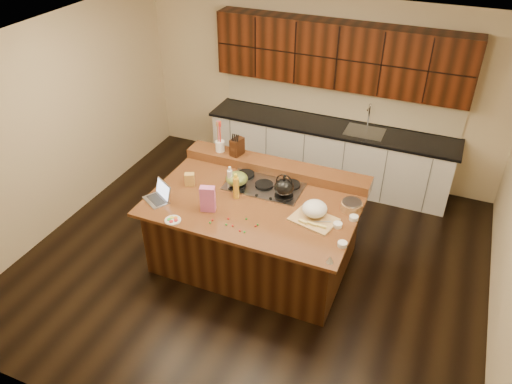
% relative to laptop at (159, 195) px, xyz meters
% --- Properties ---
extents(room, '(5.52, 5.02, 2.72)m').
position_rel_laptop_xyz_m(room, '(1.02, 0.42, 0.37)').
color(room, black).
rests_on(room, ground).
extents(island, '(2.40, 1.60, 0.92)m').
position_rel_laptop_xyz_m(island, '(1.02, 0.42, -0.51)').
color(island, black).
rests_on(island, ground).
extents(back_ledge, '(2.40, 0.30, 0.12)m').
position_rel_laptop_xyz_m(back_ledge, '(1.02, 1.12, 0.00)').
color(back_ledge, black).
rests_on(back_ledge, island).
extents(cooktop, '(0.92, 0.52, 0.05)m').
position_rel_laptop_xyz_m(cooktop, '(1.02, 0.72, -0.04)').
color(cooktop, gray).
rests_on(cooktop, island).
extents(back_counter, '(3.70, 0.66, 2.40)m').
position_rel_laptop_xyz_m(back_counter, '(1.32, 2.64, 0.01)').
color(back_counter, silver).
rests_on(back_counter, ground).
extents(kettle, '(0.25, 0.25, 0.21)m').
position_rel_laptop_xyz_m(kettle, '(1.32, 0.59, 0.09)').
color(kettle, black).
rests_on(kettle, cooktop).
extents(green_bowl, '(0.28, 0.28, 0.15)m').
position_rel_laptop_xyz_m(green_bowl, '(0.72, 0.59, 0.06)').
color(green_bowl, '#5B6D2B').
rests_on(green_bowl, cooktop).
extents(laptop, '(0.38, 0.36, 0.21)m').
position_rel_laptop_xyz_m(laptop, '(0.00, 0.00, 0.00)').
color(laptop, '#B7B7BC').
rests_on(laptop, island).
extents(oil_bottle, '(0.09, 0.09, 0.27)m').
position_rel_laptop_xyz_m(oil_bottle, '(0.80, 0.38, 0.08)').
color(oil_bottle, gold).
rests_on(oil_bottle, island).
extents(vinegar_bottle, '(0.07, 0.07, 0.25)m').
position_rel_laptop_xyz_m(vinegar_bottle, '(0.65, 0.53, 0.07)').
color(vinegar_bottle, silver).
rests_on(vinegar_bottle, island).
extents(wooden_tray, '(0.55, 0.45, 0.19)m').
position_rel_laptop_xyz_m(wooden_tray, '(1.75, 0.36, 0.03)').
color(wooden_tray, tan).
rests_on(wooden_tray, island).
extents(ramekin_a, '(0.11, 0.11, 0.04)m').
position_rel_laptop_xyz_m(ramekin_a, '(2.17, 0.01, -0.03)').
color(ramekin_a, white).
rests_on(ramekin_a, island).
extents(ramekin_b, '(0.11, 0.11, 0.04)m').
position_rel_laptop_xyz_m(ramekin_b, '(2.04, 0.31, -0.03)').
color(ramekin_b, white).
rests_on(ramekin_b, island).
extents(ramekin_c, '(0.12, 0.12, 0.04)m').
position_rel_laptop_xyz_m(ramekin_c, '(2.17, 0.50, -0.03)').
color(ramekin_c, white).
rests_on(ramekin_c, island).
extents(strainer_bowl, '(0.26, 0.26, 0.09)m').
position_rel_laptop_xyz_m(strainer_bowl, '(2.10, 0.67, -0.01)').
color(strainer_bowl, '#996B3F').
rests_on(strainer_bowl, island).
extents(kitchen_timer, '(0.09, 0.09, 0.07)m').
position_rel_laptop_xyz_m(kitchen_timer, '(2.12, -0.27, -0.02)').
color(kitchen_timer, silver).
rests_on(kitchen_timer, island).
extents(pink_bag, '(0.18, 0.13, 0.31)m').
position_rel_laptop_xyz_m(pink_bag, '(0.62, 0.03, 0.10)').
color(pink_bag, '#CB5F9F').
rests_on(pink_bag, island).
extents(candy_plate, '(0.18, 0.18, 0.01)m').
position_rel_laptop_xyz_m(candy_plate, '(0.35, -0.29, -0.05)').
color(candy_plate, white).
rests_on(candy_plate, island).
extents(package_box, '(0.13, 0.12, 0.16)m').
position_rel_laptop_xyz_m(package_box, '(0.17, 0.41, 0.02)').
color(package_box, gold).
rests_on(package_box, island).
extents(utensil_crock, '(0.13, 0.13, 0.14)m').
position_rel_laptop_xyz_m(utensil_crock, '(0.23, 1.12, 0.13)').
color(utensil_crock, white).
rests_on(utensil_crock, back_ledge).
extents(knife_block, '(0.15, 0.20, 0.22)m').
position_rel_laptop_xyz_m(knife_block, '(0.48, 1.12, 0.18)').
color(knife_block, black).
rests_on(knife_block, back_ledge).
extents(gumdrop_0, '(0.02, 0.02, 0.02)m').
position_rel_laptop_xyz_m(gumdrop_0, '(1.10, -0.18, -0.05)').
color(gumdrop_0, red).
rests_on(gumdrop_0, island).
extents(gumdrop_1, '(0.02, 0.02, 0.02)m').
position_rel_laptop_xyz_m(gumdrop_1, '(0.92, -0.14, -0.05)').
color(gumdrop_1, '#198C26').
rests_on(gumdrop_1, island).
extents(gumdrop_2, '(0.02, 0.02, 0.02)m').
position_rel_laptop_xyz_m(gumdrop_2, '(0.90, -0.04, -0.05)').
color(gumdrop_2, red).
rests_on(gumdrop_2, island).
extents(gumdrop_3, '(0.02, 0.02, 0.02)m').
position_rel_laptop_xyz_m(gumdrop_3, '(0.75, -0.18, -0.05)').
color(gumdrop_3, '#198C26').
rests_on(gumdrop_3, island).
extents(gumdrop_4, '(0.02, 0.02, 0.02)m').
position_rel_laptop_xyz_m(gumdrop_4, '(0.99, -0.13, -0.05)').
color(gumdrop_4, red).
rests_on(gumdrop_4, island).
extents(gumdrop_5, '(0.02, 0.02, 0.02)m').
position_rel_laptop_xyz_m(gumdrop_5, '(1.08, 0.04, -0.05)').
color(gumdrop_5, '#198C26').
rests_on(gumdrop_5, island).
extents(gumdrop_6, '(0.02, 0.02, 0.02)m').
position_rel_laptop_xyz_m(gumdrop_6, '(0.75, -0.12, -0.05)').
color(gumdrop_6, red).
rests_on(gumdrop_6, island).
extents(gumdrop_7, '(0.02, 0.02, 0.02)m').
position_rel_laptop_xyz_m(gumdrop_7, '(1.24, -0.01, -0.05)').
color(gumdrop_7, '#198C26').
rests_on(gumdrop_7, island).
extents(gumdrop_8, '(0.02, 0.02, 0.02)m').
position_rel_laptop_xyz_m(gumdrop_8, '(1.23, -0.04, -0.05)').
color(gumdrop_8, red).
rests_on(gumdrop_8, island).
extents(gumdrop_9, '(0.02, 0.02, 0.02)m').
position_rel_laptop_xyz_m(gumdrop_9, '(1.16, -0.18, -0.05)').
color(gumdrop_9, '#198C26').
rests_on(gumdrop_9, island).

